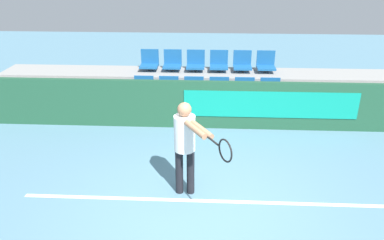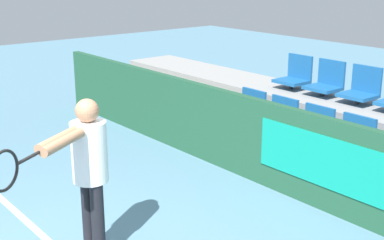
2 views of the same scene
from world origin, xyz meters
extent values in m
plane|color=slate|center=(0.00, 0.00, 0.00)|extent=(30.00, 30.00, 0.00)
cube|color=white|center=(0.00, 0.37, 0.00)|extent=(5.95, 0.08, 0.01)
cube|color=#1E4C33|center=(0.00, 3.28, 0.57)|extent=(11.41, 0.12, 1.13)
cube|color=#0F937A|center=(1.46, 3.21, 0.62)|extent=(3.91, 0.02, 0.62)
cube|color=gray|center=(0.00, 3.88, 0.21)|extent=(11.01, 1.06, 0.42)
cube|color=gray|center=(0.00, 4.94, 0.42)|extent=(11.01, 1.06, 0.85)
cylinder|color=#333333|center=(-1.56, 3.94, 0.48)|extent=(0.07, 0.07, 0.10)
cube|color=#195693|center=(-1.56, 3.94, 0.55)|extent=(0.48, 0.44, 0.05)
cube|color=#195693|center=(-1.56, 4.13, 0.77)|extent=(0.48, 0.04, 0.39)
cylinder|color=#333333|center=(-0.94, 3.94, 0.48)|extent=(0.07, 0.07, 0.10)
cube|color=#195693|center=(-0.94, 3.94, 0.55)|extent=(0.48, 0.44, 0.05)
cube|color=#195693|center=(-0.94, 4.13, 0.77)|extent=(0.48, 0.04, 0.39)
cylinder|color=#333333|center=(-0.31, 3.94, 0.48)|extent=(0.07, 0.07, 0.10)
cube|color=#195693|center=(-0.31, 3.94, 0.55)|extent=(0.48, 0.44, 0.05)
cube|color=#195693|center=(-0.31, 4.13, 0.77)|extent=(0.48, 0.04, 0.39)
cylinder|color=#333333|center=(0.31, 3.94, 0.48)|extent=(0.07, 0.07, 0.10)
cube|color=#195693|center=(0.31, 3.94, 0.55)|extent=(0.48, 0.44, 0.05)
cube|color=#195693|center=(0.31, 4.13, 0.77)|extent=(0.48, 0.04, 0.39)
cylinder|color=#333333|center=(0.94, 3.94, 0.48)|extent=(0.07, 0.07, 0.10)
cube|color=#195693|center=(0.94, 3.94, 0.55)|extent=(0.48, 0.44, 0.05)
cube|color=#195693|center=(0.94, 4.13, 0.77)|extent=(0.48, 0.04, 0.39)
cylinder|color=#333333|center=(1.56, 3.94, 0.48)|extent=(0.07, 0.07, 0.10)
cube|color=#195693|center=(1.56, 3.94, 0.55)|extent=(0.48, 0.44, 0.05)
cube|color=#195693|center=(1.56, 4.13, 0.77)|extent=(0.48, 0.04, 0.39)
cylinder|color=#333333|center=(-1.56, 4.99, 0.90)|extent=(0.07, 0.07, 0.10)
cube|color=#195693|center=(-1.56, 4.99, 0.98)|extent=(0.48, 0.44, 0.05)
cube|color=#195693|center=(-1.56, 5.19, 1.20)|extent=(0.48, 0.04, 0.39)
cylinder|color=#333333|center=(-0.94, 4.99, 0.90)|extent=(0.07, 0.07, 0.10)
cube|color=#195693|center=(-0.94, 4.99, 0.98)|extent=(0.48, 0.44, 0.05)
cube|color=#195693|center=(-0.94, 5.19, 1.20)|extent=(0.48, 0.04, 0.39)
cylinder|color=#333333|center=(-0.31, 4.99, 0.90)|extent=(0.07, 0.07, 0.10)
cube|color=#195693|center=(-0.31, 4.99, 0.98)|extent=(0.48, 0.44, 0.05)
cube|color=#195693|center=(-0.31, 5.19, 1.20)|extent=(0.48, 0.04, 0.39)
cylinder|color=#333333|center=(0.31, 4.99, 0.90)|extent=(0.07, 0.07, 0.10)
cube|color=#195693|center=(0.31, 4.99, 0.98)|extent=(0.48, 0.44, 0.05)
cube|color=#195693|center=(0.31, 5.19, 1.20)|extent=(0.48, 0.04, 0.39)
cylinder|color=#333333|center=(0.94, 4.99, 0.90)|extent=(0.07, 0.07, 0.10)
cube|color=#195693|center=(0.94, 4.99, 0.98)|extent=(0.48, 0.44, 0.05)
cube|color=#195693|center=(0.94, 5.19, 1.20)|extent=(0.48, 0.04, 0.39)
cylinder|color=#333333|center=(1.56, 4.99, 0.90)|extent=(0.07, 0.07, 0.10)
cube|color=#195693|center=(1.56, 4.99, 0.98)|extent=(0.48, 0.44, 0.05)
cube|color=#195693|center=(1.56, 5.19, 1.20)|extent=(0.48, 0.04, 0.39)
cylinder|color=black|center=(-0.39, 0.61, 0.41)|extent=(0.13, 0.13, 0.82)
cylinder|color=black|center=(-0.20, 0.61, 0.41)|extent=(0.13, 0.13, 0.82)
cylinder|color=white|center=(-0.30, 0.61, 1.11)|extent=(0.34, 0.34, 0.59)
sphere|color=#9E7051|center=(-0.30, 0.61, 1.52)|extent=(0.22, 0.22, 0.22)
cylinder|color=#9E7051|center=(-0.11, 0.22, 1.37)|extent=(0.37, 0.53, 0.09)
cylinder|color=#9E7051|center=(-0.02, 0.22, 1.37)|extent=(0.37, 0.53, 0.09)
cylinder|color=black|center=(0.15, -0.15, 1.37)|extent=(0.18, 0.27, 0.03)
torus|color=black|center=(0.31, -0.41, 1.37)|extent=(0.19, 0.29, 0.32)
camera|label=1|loc=(0.10, -4.72, 3.69)|focal=35.00mm
camera|label=2|loc=(4.01, -1.65, 2.84)|focal=50.00mm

